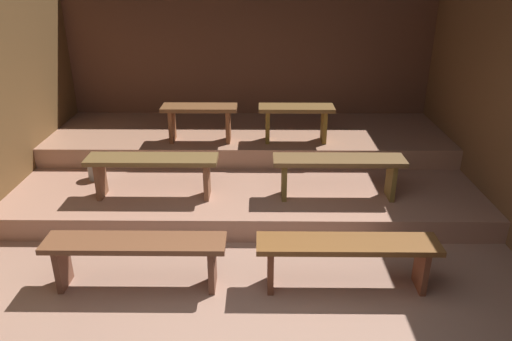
{
  "coord_description": "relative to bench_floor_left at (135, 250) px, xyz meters",
  "views": [
    {
      "loc": [
        0.16,
        -2.62,
        2.58
      ],
      "look_at": [
        0.11,
        2.3,
        0.45
      ],
      "focal_mm": 33.73,
      "sensor_mm": 36.0,
      "label": 1
    }
  ],
  "objects": [
    {
      "name": "bench_floor_right",
      "position": [
        1.78,
        0.0,
        0.0
      ],
      "size": [
        1.52,
        0.32,
        0.46
      ],
      "color": "brown",
      "rests_on": "ground"
    },
    {
      "name": "bench_lower_left",
      "position": [
        -0.09,
        1.25,
        0.24
      ],
      "size": [
        1.38,
        0.32,
        0.46
      ],
      "color": "brown",
      "rests_on": "platform_lower"
    },
    {
      "name": "bench_floor_left",
      "position": [
        0.0,
        0.0,
        0.0
      ],
      "size": [
        1.52,
        0.32,
        0.46
      ],
      "color": "brown",
      "rests_on": "ground"
    },
    {
      "name": "bench_middle_right",
      "position": [
        1.49,
        2.34,
        0.47
      ],
      "size": [
        0.93,
        0.32,
        0.46
      ],
      "color": "brown",
      "rests_on": "platform_middle"
    },
    {
      "name": "bench_lower_right",
      "position": [
        1.87,
        1.25,
        0.24
      ],
      "size": [
        1.38,
        0.32,
        0.46
      ],
      "color": "brown",
      "rests_on": "platform_lower"
    },
    {
      "name": "wall_right",
      "position": [
        3.53,
        1.38,
        0.81
      ],
      "size": [
        0.06,
        5.17,
        2.34
      ],
      "primitive_type": "cube",
      "color": "brown",
      "rests_on": "ground"
    },
    {
      "name": "platform_middle",
      "position": [
        0.89,
        2.79,
        0.01
      ],
      "size": [
        5.22,
        1.56,
        0.25
      ],
      "primitive_type": "cube",
      "color": "#A9795E",
      "rests_on": "platform_lower"
    },
    {
      "name": "wall_back",
      "position": [
        0.89,
        3.6,
        0.81
      ],
      "size": [
        6.02,
        0.06,
        2.34
      ],
      "primitive_type": "cube",
      "color": "brown",
      "rests_on": "ground"
    },
    {
      "name": "pail_lower",
      "position": [
        -0.87,
        1.71,
        -0.01
      ],
      "size": [
        0.2,
        0.2,
        0.22
      ],
      "primitive_type": "cylinder",
      "color": "gray",
      "rests_on": "platform_lower"
    },
    {
      "name": "platform_lower",
      "position": [
        0.89,
        2.14,
        -0.24
      ],
      "size": [
        5.22,
        2.87,
        0.25
      ],
      "primitive_type": "cube",
      "color": "#AA7962",
      "rests_on": "ground"
    },
    {
      "name": "bench_middle_left",
      "position": [
        0.29,
        2.34,
        0.47
      ],
      "size": [
        0.93,
        0.32,
        0.46
      ],
      "color": "brown",
      "rests_on": "platform_middle"
    },
    {
      "name": "ground",
      "position": [
        0.89,
        1.38,
        -0.4
      ],
      "size": [
        6.02,
        5.17,
        0.08
      ],
      "primitive_type": "cube",
      "color": "#A07864"
    }
  ]
}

